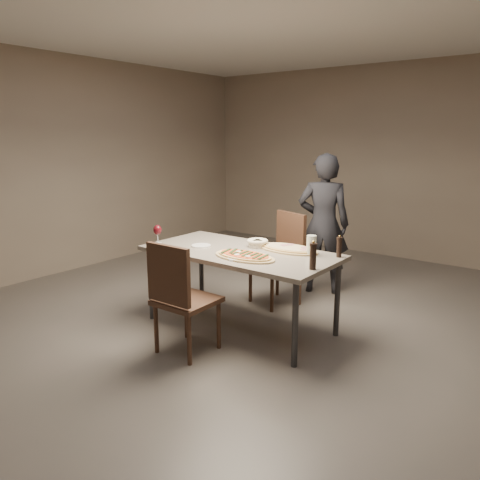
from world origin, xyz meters
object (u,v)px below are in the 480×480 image
Objects in this scene: bread_basket at (257,242)px; dining_table at (240,257)px; zucchini_pizza at (244,256)px; carafe at (311,245)px; chair_far at (282,253)px; chair_near at (179,293)px; diner at (323,224)px; ham_pizza at (288,249)px; pepper_mill_left at (313,256)px.

dining_table is at bearing -100.69° from bread_basket.
bread_basket reaches higher than zucchini_pizza.
carafe is at bearing 22.63° from dining_table.
dining_table is at bearing 158.75° from zucchini_pizza.
chair_far reaches higher than zucchini_pizza.
zucchini_pizza is (0.19, -0.18, 0.07)m from dining_table.
zucchini_pizza reaches higher than dining_table.
chair_far is (-0.01, 1.59, 0.01)m from chair_near.
diner is (0.17, 2.16, 0.26)m from chair_near.
dining_table is at bearing 60.74° from diner.
zucchini_pizza is 1.06m from chair_far.
ham_pizza is 0.32m from bread_basket.
chair_far is (-0.10, 0.61, -0.24)m from bread_basket.
ham_pizza is 0.72m from chair_far.
chair_far is (-0.89, 0.97, -0.31)m from pepper_mill_left.
chair_near is at bearing -108.80° from ham_pizza.
diner reaches higher than ham_pizza.
ham_pizza is 2.99× the size of bread_basket.
zucchini_pizza is at bearing -176.23° from pepper_mill_left.
dining_table is at bearing 170.60° from pepper_mill_left.
carafe is at bearing 120.30° from pepper_mill_left.
bread_basket is 0.66m from chair_far.
chair_far is 0.61× the size of diner.
chair_near is at bearing 108.78° from chair_far.
ham_pizza is at bearing 138.90° from pepper_mill_left.
dining_table is 0.46m from ham_pizza.
chair_far reaches higher than bread_basket.
zucchini_pizza is at bearing 67.22° from chair_near.
carafe is 0.19× the size of chair_near.
bread_basket is 0.13× the size of diner.
zucchini_pizza is 0.66m from chair_near.
diner is at bearing 112.46° from carafe.
carafe is at bearing 3.10° from bread_basket.
chair_far reaches higher than carafe.
chair_near is 0.60× the size of diner.
bread_basket is at bearing 83.92° from chair_near.
diner is (-0.48, 1.15, -0.04)m from carafe.
ham_pizza is at bearing 93.13° from zucchini_pizza.
diner reaches higher than chair_far.
ham_pizza is at bearing 145.09° from chair_far.
pepper_mill_left is 0.15× the size of diner.
chair_near is 0.98× the size of chair_far.
dining_table is 1.88× the size of chair_near.
zucchini_pizza is 2.55× the size of pepper_mill_left.
dining_table is 0.67m from carafe.
chair_far is at bearing 47.84° from diner.
pepper_mill_left is at bearing 26.61° from zucchini_pizza.
pepper_mill_left reaches higher than chair_far.
bread_basket reaches higher than ham_pizza.
pepper_mill_left is at bearing 90.49° from diner.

